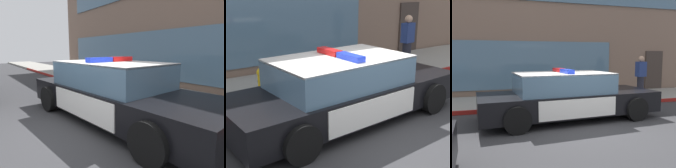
% 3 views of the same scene
% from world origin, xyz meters
% --- Properties ---
extents(ground, '(48.00, 48.00, 0.00)m').
position_xyz_m(ground, '(0.00, 0.00, 0.00)').
color(ground, '#303033').
extents(sidewalk, '(48.00, 2.66, 0.15)m').
position_xyz_m(sidewalk, '(0.00, 3.87, 0.07)').
color(sidewalk, gray).
rests_on(sidewalk, ground).
extents(curb_red_paint, '(28.80, 0.04, 0.14)m').
position_xyz_m(curb_red_paint, '(0.00, 2.52, 0.08)').
color(curb_red_paint, maroon).
rests_on(curb_red_paint, ground).
extents(police_cruiser, '(5.33, 2.40, 1.49)m').
position_xyz_m(police_cruiser, '(-0.30, 1.20, 0.68)').
color(police_cruiser, black).
rests_on(police_cruiser, ground).
extents(fire_hydrant, '(0.34, 0.39, 0.73)m').
position_xyz_m(fire_hydrant, '(-1.39, 3.12, 0.50)').
color(fire_hydrant, gold).
rests_on(fire_hydrant, sidewalk).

